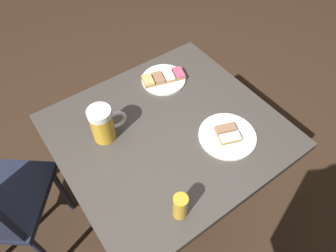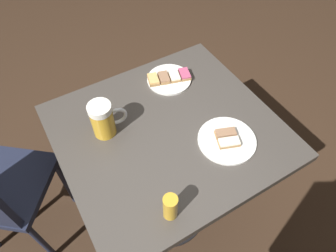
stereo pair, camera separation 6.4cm
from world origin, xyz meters
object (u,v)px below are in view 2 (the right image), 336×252
plate_far (227,140)px  beer_glass_small (170,207)px  plate_near (169,78)px  beer_mug (103,119)px

plate_far → beer_glass_small: (-0.14, 0.33, 0.05)m
plate_far → beer_glass_small: 0.36m
plate_far → beer_glass_small: beer_glass_small is taller
plate_near → beer_mug: size_ratio=1.33×
plate_near → plate_far: size_ratio=0.90×
plate_far → beer_mug: 0.47m
plate_far → plate_near: bearing=2.6°
plate_near → beer_mug: beer_mug is taller
plate_near → beer_mug: (-0.12, 0.35, 0.06)m
plate_near → plate_far: bearing=-177.4°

